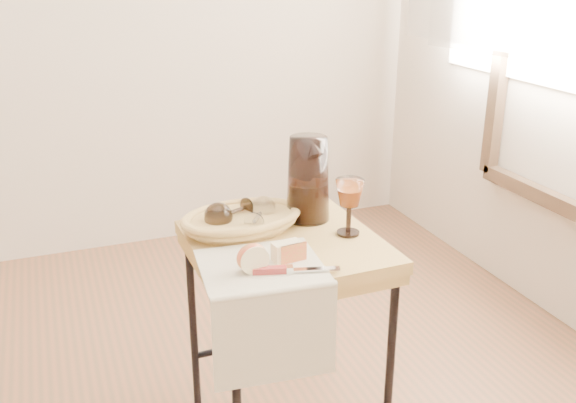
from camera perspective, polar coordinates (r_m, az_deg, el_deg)
name	(u,v)px	position (r m, az deg, el deg)	size (l,w,h in m)	color
side_table	(286,340)	(1.91, -0.22, -12.18)	(0.50, 0.50, 0.64)	olive
tea_towel	(261,267)	(1.61, -2.39, -5.80)	(0.30, 0.27, 0.01)	#F2E6C0
bread_basket	(242,222)	(1.82, -4.11, -1.82)	(0.31, 0.22, 0.05)	tan
goblet_lying_a	(231,212)	(1.81, -5.10, -0.98)	(0.13, 0.08, 0.08)	#3B2D20
goblet_lying_b	(259,214)	(1.80, -2.55, -1.13)	(0.12, 0.07, 0.07)	white
pitcher	(308,179)	(1.86, 1.80, 2.04)	(0.17, 0.25, 0.29)	black
wine_goblet	(349,207)	(1.77, 5.45, -0.48)	(0.08, 0.08, 0.16)	white
apple_half	(252,257)	(1.57, -3.24, -4.96)	(0.08, 0.04, 0.07)	red
apple_wedge	(287,251)	(1.62, -0.11, -4.44)	(0.07, 0.04, 0.05)	#F6E4AD
table_knife	(293,269)	(1.57, 0.42, -6.03)	(0.21, 0.02, 0.02)	silver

